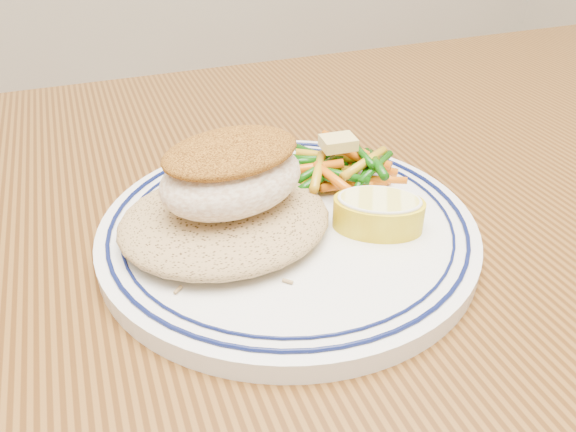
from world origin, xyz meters
The scene contains 7 objects.
dining_table centered at (0.00, 0.00, 0.65)m, with size 1.50×0.90×0.75m.
plate centered at (0.00, 0.05, 0.76)m, with size 0.28×0.28×0.02m.
rice_pilaf centered at (-0.05, 0.05, 0.78)m, with size 0.15×0.13×0.03m, color #A28251.
fish_fillet centered at (-0.04, 0.05, 0.81)m, with size 0.12×0.09×0.05m.
vegetable_pile centered at (0.05, 0.09, 0.78)m, with size 0.11×0.10×0.03m.
butter_pat centered at (0.06, 0.09, 0.80)m, with size 0.03×0.02×0.01m, color #E1C86E.
lemon_wedge centered at (0.05, 0.01, 0.78)m, with size 0.08×0.08×0.03m.
Camera 1 is at (-0.13, -0.28, 1.00)m, focal length 35.00 mm.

